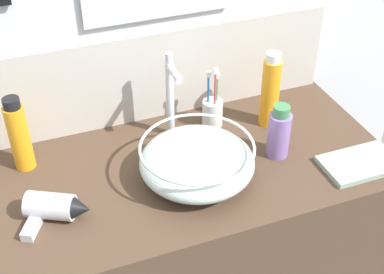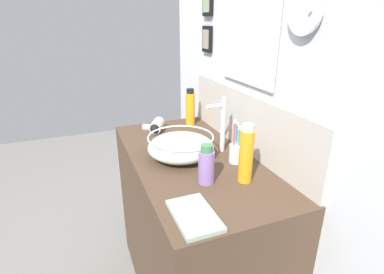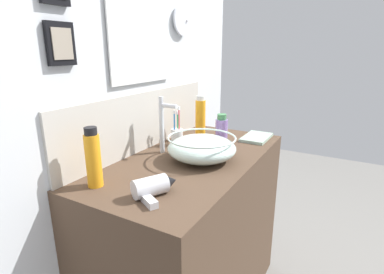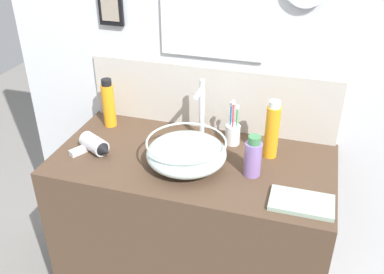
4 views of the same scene
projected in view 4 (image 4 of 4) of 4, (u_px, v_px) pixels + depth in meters
vanity_counter at (193, 241)px, 1.94m from camera, size 1.12×0.56×0.89m
back_panel at (213, 64)px, 1.83m from camera, size 1.89×0.10×2.36m
glass_bowl_sink at (186, 153)px, 1.65m from camera, size 0.31×0.31×0.11m
faucet at (201, 108)px, 1.77m from camera, size 0.02×0.10×0.28m
hair_drier at (95, 146)px, 1.74m from camera, size 0.19×0.14×0.07m
toothbrush_cup at (233, 133)px, 1.80m from camera, size 0.06×0.06×0.21m
soap_dispenser at (253, 157)px, 1.59m from camera, size 0.07×0.07×0.17m
spray_bottle at (109, 104)px, 1.91m from camera, size 0.06×0.06×0.23m
shampoo_bottle at (272, 130)px, 1.68m from camera, size 0.06×0.06×0.24m
hand_towel at (302, 203)px, 1.47m from camera, size 0.22×0.13×0.02m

